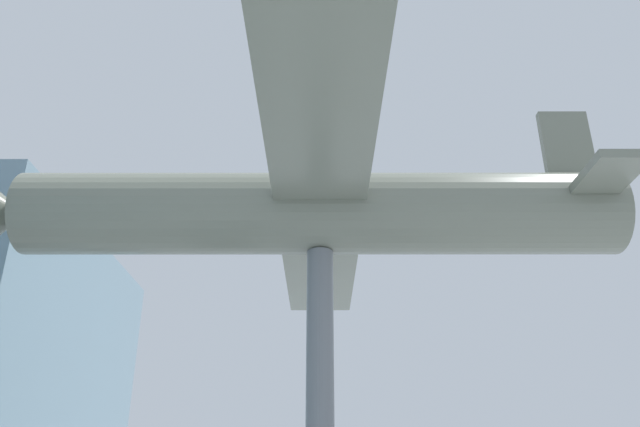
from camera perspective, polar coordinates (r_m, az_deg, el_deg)
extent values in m
cylinder|color=slate|center=(12.19, 0.00, -18.13)|extent=(0.54, 0.54, 6.58)
cylinder|color=slate|center=(13.30, 0.00, 0.00)|extent=(1.82, 12.61, 1.75)
cube|color=slate|center=(13.30, 0.00, 0.00)|extent=(14.69, 1.96, 0.18)
cube|color=slate|center=(14.46, 22.55, 0.48)|extent=(4.70, 1.03, 0.18)
cube|color=slate|center=(14.97, 21.81, 4.72)|extent=(0.19, 1.10, 2.35)
cone|color=slate|center=(14.93, -26.94, -0.01)|extent=(1.49, 0.93, 1.49)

